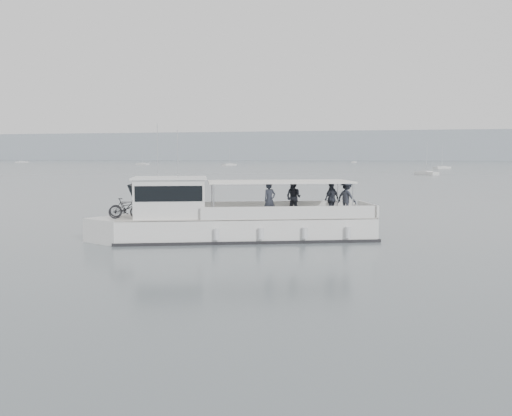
# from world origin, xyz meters

# --- Properties ---
(ground) EXTENTS (1400.00, 1400.00, 0.00)m
(ground) POSITION_xyz_m (0.00, 0.00, 0.00)
(ground) COLOR slate
(ground) RESTS_ON ground
(headland) EXTENTS (1400.00, 90.00, 28.00)m
(headland) POSITION_xyz_m (0.00, 560.00, 14.00)
(headland) COLOR #939EA8
(headland) RESTS_ON ground
(tour_boat) EXTENTS (14.24, 7.68, 6.08)m
(tour_boat) POSITION_xyz_m (-4.03, -0.15, 1.00)
(tour_boat) COLOR white
(tour_boat) RESTS_ON ground
(moored_fleet) EXTENTS (367.27, 341.26, 10.24)m
(moored_fleet) POSITION_xyz_m (-55.35, 203.03, 0.36)
(moored_fleet) COLOR white
(moored_fleet) RESTS_ON ground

